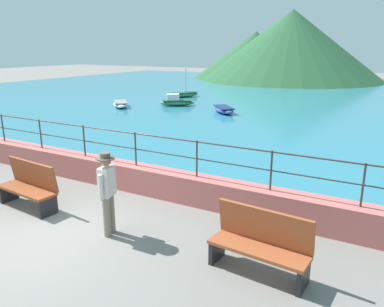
{
  "coord_description": "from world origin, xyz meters",
  "views": [
    {
      "loc": [
        5.92,
        -4.35,
        3.72
      ],
      "look_at": [
        1.43,
        3.7,
        1.1
      ],
      "focal_mm": 34.87,
      "sensor_mm": 36.0,
      "label": 1
    }
  ],
  "objects_px": {
    "bench_main": "(29,185)",
    "boat_1": "(176,101)",
    "bench_far": "(261,242)",
    "boat_2": "(121,104)",
    "person_walking": "(107,190)",
    "boat_4": "(224,109)",
    "boat_3": "(185,94)"
  },
  "relations": [
    {
      "from": "boat_3",
      "to": "person_walking",
      "type": "bearing_deg",
      "value": -63.81
    },
    {
      "from": "person_walking",
      "to": "boat_3",
      "type": "relative_size",
      "value": 0.72
    },
    {
      "from": "bench_main",
      "to": "bench_far",
      "type": "distance_m",
      "value": 5.74
    },
    {
      "from": "bench_far",
      "to": "boat_2",
      "type": "bearing_deg",
      "value": 136.72
    },
    {
      "from": "boat_4",
      "to": "person_walking",
      "type": "bearing_deg",
      "value": -74.51
    },
    {
      "from": "bench_main",
      "to": "boat_1",
      "type": "bearing_deg",
      "value": 109.08
    },
    {
      "from": "bench_far",
      "to": "boat_1",
      "type": "bearing_deg",
      "value": 125.87
    },
    {
      "from": "boat_2",
      "to": "bench_far",
      "type": "bearing_deg",
      "value": -43.28
    },
    {
      "from": "person_walking",
      "to": "boat_1",
      "type": "bearing_deg",
      "value": 117.01
    },
    {
      "from": "bench_far",
      "to": "boat_3",
      "type": "relative_size",
      "value": 0.71
    },
    {
      "from": "person_walking",
      "to": "boat_1",
      "type": "distance_m",
      "value": 17.46
    },
    {
      "from": "bench_far",
      "to": "boat_2",
      "type": "distance_m",
      "value": 19.03
    },
    {
      "from": "boat_3",
      "to": "bench_main",
      "type": "bearing_deg",
      "value": -70.07
    },
    {
      "from": "bench_far",
      "to": "person_walking",
      "type": "height_order",
      "value": "person_walking"
    },
    {
      "from": "boat_1",
      "to": "boat_4",
      "type": "height_order",
      "value": "boat_1"
    },
    {
      "from": "person_walking",
      "to": "boat_4",
      "type": "height_order",
      "value": "person_walking"
    },
    {
      "from": "bench_main",
      "to": "bench_far",
      "type": "bearing_deg",
      "value": 0.91
    },
    {
      "from": "boat_4",
      "to": "bench_main",
      "type": "bearing_deg",
      "value": -84.35
    },
    {
      "from": "bench_main",
      "to": "boat_4",
      "type": "distance_m",
      "value": 14.42
    },
    {
      "from": "bench_main",
      "to": "boat_1",
      "type": "relative_size",
      "value": 0.72
    },
    {
      "from": "person_walking",
      "to": "bench_far",
      "type": "bearing_deg",
      "value": 4.19
    },
    {
      "from": "bench_far",
      "to": "boat_3",
      "type": "xyz_separation_m",
      "value": [
        -12.83,
        19.45,
        -0.3
      ]
    },
    {
      "from": "boat_2",
      "to": "boat_3",
      "type": "relative_size",
      "value": 0.94
    },
    {
      "from": "bench_main",
      "to": "boat_4",
      "type": "bearing_deg",
      "value": 95.65
    },
    {
      "from": "boat_1",
      "to": "boat_3",
      "type": "xyz_separation_m",
      "value": [
        -1.76,
        4.14,
        -0.06
      ]
    },
    {
      "from": "boat_3",
      "to": "boat_1",
      "type": "bearing_deg",
      "value": -66.98
    },
    {
      "from": "boat_2",
      "to": "person_walking",
      "type": "bearing_deg",
      "value": -51.12
    },
    {
      "from": "bench_far",
      "to": "boat_2",
      "type": "height_order",
      "value": "bench_far"
    },
    {
      "from": "boat_2",
      "to": "boat_3",
      "type": "height_order",
      "value": "boat_3"
    },
    {
      "from": "boat_4",
      "to": "boat_3",
      "type": "bearing_deg",
      "value": 137.47
    },
    {
      "from": "bench_far",
      "to": "person_walking",
      "type": "distance_m",
      "value": 3.18
    },
    {
      "from": "boat_2",
      "to": "boat_4",
      "type": "height_order",
      "value": "same"
    }
  ]
}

